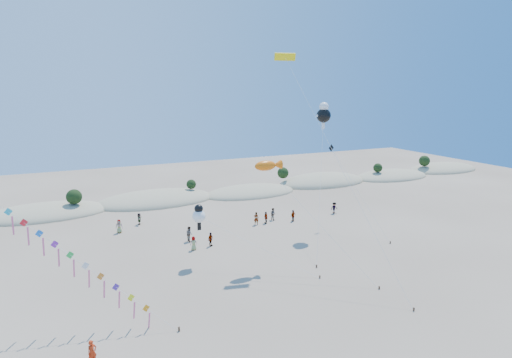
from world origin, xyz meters
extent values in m
ellipsoid|color=gray|center=(-16.00, 44.60, 0.00)|extent=(17.60, 9.68, 3.00)
ellipsoid|color=#1D3E16|center=(-16.00, 44.60, 0.83)|extent=(14.08, 6.34, 0.70)
ellipsoid|color=gray|center=(0.00, 45.30, 0.00)|extent=(19.00, 10.45, 3.40)
ellipsoid|color=#1D3E16|center=(0.00, 45.30, 0.94)|extent=(15.20, 6.84, 0.76)
ellipsoid|color=gray|center=(16.00, 43.90, 0.00)|extent=(16.40, 9.02, 2.80)
ellipsoid|color=#1D3E16|center=(16.00, 43.90, 0.77)|extent=(13.12, 5.90, 0.66)
ellipsoid|color=gray|center=(32.00, 45.70, 0.00)|extent=(18.00, 9.90, 3.80)
ellipsoid|color=#1D3E16|center=(32.00, 45.70, 1.04)|extent=(14.40, 6.48, 0.72)
ellipsoid|color=gray|center=(48.00, 44.50, 0.00)|extent=(16.80, 9.24, 3.00)
ellipsoid|color=#1D3E16|center=(48.00, 44.50, 0.83)|extent=(13.44, 6.05, 0.67)
ellipsoid|color=gray|center=(64.00, 45.90, 0.00)|extent=(17.60, 9.68, 3.20)
ellipsoid|color=#1D3E16|center=(64.00, 45.90, 0.88)|extent=(14.08, 6.34, 0.70)
sphere|color=black|center=(-12.00, 43.40, 2.48)|extent=(2.20, 2.20, 2.20)
sphere|color=black|center=(6.00, 45.40, 2.24)|extent=(1.60, 1.60, 1.60)
sphere|color=black|center=(24.00, 46.80, 2.44)|extent=(2.10, 2.10, 2.10)
sphere|color=black|center=(44.00, 44.10, 2.32)|extent=(1.80, 1.80, 1.80)
sphere|color=black|center=(58.00, 45.60, 2.52)|extent=(2.30, 2.30, 2.30)
cube|color=#3F2D1E|center=(-6.32, 6.75, 0.17)|extent=(0.12, 0.12, 0.35)
cube|color=orange|center=(-8.42, 7.99, 1.74)|extent=(1.17, 0.46, 1.23)
cube|color=#E15E99|center=(-8.24, 8.04, 0.64)|extent=(0.19, 0.45, 1.55)
cube|color=#F5FF1A|center=(-9.38, 8.56, 2.54)|extent=(1.17, 0.46, 1.23)
cube|color=#E15E99|center=(-9.20, 8.61, 1.44)|extent=(0.19, 0.45, 1.55)
cube|color=#5329A6|center=(-10.34, 9.13, 3.33)|extent=(1.17, 0.46, 1.23)
cube|color=#E15E99|center=(-10.16, 9.18, 2.23)|extent=(0.19, 0.45, 1.55)
cube|color=orange|center=(-11.30, 9.69, 4.13)|extent=(1.17, 0.46, 1.23)
cube|color=#E15E99|center=(-11.12, 9.74, 3.03)|extent=(0.19, 0.45, 1.55)
cube|color=white|center=(-12.26, 10.26, 4.92)|extent=(1.17, 0.46, 1.23)
cube|color=#E15E99|center=(-12.08, 10.31, 3.82)|extent=(0.19, 0.45, 1.55)
cube|color=green|center=(-13.22, 10.83, 5.71)|extent=(1.17, 0.46, 1.23)
cube|color=#E15E99|center=(-13.04, 10.88, 4.61)|extent=(0.19, 0.45, 1.55)
cube|color=purple|center=(-14.18, 11.39, 6.51)|extent=(1.17, 0.46, 1.23)
cube|color=#E15E99|center=(-14.00, 11.44, 5.41)|extent=(0.19, 0.45, 1.55)
cube|color=blue|center=(-15.13, 11.96, 7.30)|extent=(1.17, 0.46, 1.23)
cube|color=#E15E99|center=(-14.95, 12.01, 6.20)|extent=(0.19, 0.45, 1.55)
cube|color=red|center=(-16.09, 12.52, 8.10)|extent=(1.17, 0.46, 1.23)
cube|color=#E15E99|center=(-15.91, 12.57, 7.00)|extent=(0.19, 0.45, 1.55)
cube|color=#1BB7D0|center=(-17.05, 13.09, 8.89)|extent=(1.17, 0.46, 1.23)
cube|color=#E15E99|center=(-16.87, 13.14, 7.79)|extent=(0.19, 0.45, 1.55)
cube|color=#3F2D1E|center=(11.84, 5.89, 0.15)|extent=(0.10, 0.10, 0.30)
cylinder|color=silver|center=(8.66, 11.13, 5.05)|extent=(6.39, 10.51, 10.12)
ellipsoid|color=orange|center=(5.48, 16.37, 10.10)|extent=(2.34, 1.03, 1.03)
cone|color=orange|center=(6.79, 16.37, 10.10)|extent=(0.94, 0.94, 0.94)
cube|color=#3F2D1E|center=(8.23, 10.06, 0.15)|extent=(0.10, 0.10, 0.30)
cylinder|color=silver|center=(3.64, 14.33, 2.50)|extent=(9.21, 8.55, 5.01)
sphere|color=white|center=(-0.96, 18.59, 4.99)|extent=(1.33, 1.33, 1.33)
sphere|color=black|center=(-0.96, 18.59, 5.79)|extent=(0.89, 0.89, 0.89)
cube|color=black|center=(-0.96, 18.59, 3.93)|extent=(0.35, 0.18, 0.80)
cube|color=#3F2D1E|center=(9.32, 12.33, 0.15)|extent=(0.10, 0.10, 0.30)
cylinder|color=silver|center=(13.20, 17.94, 7.22)|extent=(7.78, 11.26, 14.46)
sphere|color=black|center=(17.07, 23.56, 14.45)|extent=(1.79, 1.79, 1.79)
sphere|color=white|center=(17.07, 23.56, 15.52)|extent=(1.16, 1.16, 1.16)
cube|color=white|center=(17.07, 23.56, 13.15)|extent=(0.35, 0.18, 0.80)
cube|color=white|center=(16.37, 23.56, 14.45)|extent=(0.60, 0.15, 0.25)
cube|color=white|center=(17.77, 23.56, 14.45)|extent=(0.60, 0.15, 0.25)
cube|color=#3F2D1E|center=(11.78, 1.66, 0.15)|extent=(0.10, 0.10, 0.30)
cylinder|color=silver|center=(10.46, 10.48, 10.51)|extent=(2.67, 17.65, 21.03)
cube|color=yellow|center=(9.14, 19.29, 21.02)|extent=(2.32, 0.94, 0.81)
cube|color=black|center=(9.14, 19.31, 21.02)|extent=(2.24, 0.57, 0.19)
cube|color=#3F2D1E|center=(20.87, 14.53, 0.15)|extent=(0.10, 0.10, 0.30)
cylinder|color=silver|center=(20.04, 19.63, 5.05)|extent=(1.68, 10.23, 10.12)
cube|color=black|center=(19.22, 24.74, 10.10)|extent=(0.95, 0.28, 0.98)
imported|color=#BA2B0E|center=(-12.45, 5.30, 0.85)|extent=(0.74, 0.64, 1.70)
imported|color=slate|center=(-0.20, 25.16, 0.90)|extent=(0.81, 0.97, 1.81)
imported|color=slate|center=(-0.55, 22.25, 0.79)|extent=(0.77, 0.50, 1.57)
imported|color=slate|center=(1.56, 22.60, 0.81)|extent=(1.00, 0.88, 1.62)
imported|color=slate|center=(12.64, 28.58, 0.84)|extent=(0.83, 0.95, 1.67)
imported|color=slate|center=(9.65, 27.61, 0.86)|extent=(0.75, 0.68, 1.73)
imported|color=slate|center=(11.06, 27.59, 0.81)|extent=(0.42, 0.96, 1.62)
imported|color=slate|center=(-7.34, 31.82, 0.86)|extent=(0.90, 0.65, 1.71)
imported|color=slate|center=(14.85, 26.87, 0.79)|extent=(1.00, 0.66, 1.58)
imported|color=slate|center=(22.16, 27.69, 0.82)|extent=(1.11, 0.71, 1.63)
imported|color=slate|center=(-4.46, 34.18, 0.77)|extent=(0.81, 1.50, 1.55)
camera|label=1|loc=(-13.18, -21.81, 17.67)|focal=30.00mm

